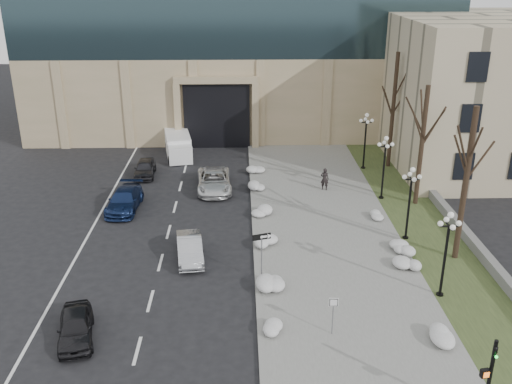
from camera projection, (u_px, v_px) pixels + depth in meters
ground at (287, 379)px, 23.49m from camera, size 160.00×160.00×0.00m
sidewalk at (325, 229)px, 36.54m from camera, size 9.00×40.00×0.12m
curb at (255, 230)px, 36.42m from camera, size 0.30×40.00×0.14m
grass_strip at (425, 228)px, 36.71m from camera, size 4.00×40.00×0.10m
stone_wall at (446, 211)px, 38.50m from camera, size 0.50×30.00×0.70m
car_a at (76, 327)px, 25.75m from camera, size 2.29×4.00×1.28m
car_b at (190, 249)px, 32.76m from camera, size 1.94×4.19×1.33m
car_c at (125, 200)px, 39.37m from camera, size 2.19×4.93×1.40m
car_d at (214, 181)px, 42.74m from camera, size 2.80×5.48×1.48m
car_e at (145, 168)px, 45.62m from camera, size 1.74×3.91×1.31m
pedestrian at (325, 179)px, 42.46m from camera, size 0.71×0.56×1.69m
box_truck at (178, 146)px, 50.38m from camera, size 3.00×6.16×1.87m
one_way_sign at (265, 242)px, 29.94m from camera, size 1.04×0.42×2.79m
keep_sign at (333, 308)px, 25.64m from camera, size 0.43×0.07×2.02m
traffic_signal at (488, 383)px, 20.59m from camera, size 0.63×0.84×3.67m
snow_clump_b at (273, 329)px, 26.16m from camera, size 1.10×1.60×0.36m
snow_clump_c at (270, 283)px, 29.94m from camera, size 1.10×1.60×0.36m
snow_clump_d at (262, 240)px, 34.53m from camera, size 1.10×1.60×0.36m
snow_clump_e at (260, 214)px, 38.11m from camera, size 1.10×1.60×0.36m
snow_clump_f at (259, 187)px, 42.77m from camera, size 1.10×1.60×0.36m
snow_clump_g at (256, 170)px, 46.27m from camera, size 1.10×1.60×0.36m
snow_clump_h at (444, 333)px, 25.91m from camera, size 1.10×1.60×0.36m
snow_clump_i at (407, 264)px, 31.78m from camera, size 1.10×1.60×0.36m
snow_clump_j at (381, 215)px, 37.94m from camera, size 1.10×1.60×0.36m
snow_clump_k at (401, 248)px, 33.55m from camera, size 1.10×1.60×0.36m
lamppost_a at (447, 243)px, 28.12m from camera, size 1.18×1.18×4.76m
lamppost_b at (410, 194)px, 34.14m from camera, size 1.18×1.18×4.76m
lamppost_c at (385, 159)px, 40.17m from camera, size 1.18×1.18×4.76m
lamppost_d at (366, 133)px, 46.20m from camera, size 1.18×1.18×4.76m
tree_near at (468, 164)px, 30.85m from camera, size 3.20×3.20×9.00m
tree_mid at (424, 129)px, 38.39m from camera, size 3.20×3.20×8.50m
tree_far at (394, 94)px, 45.57m from camera, size 3.20×3.20×9.50m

